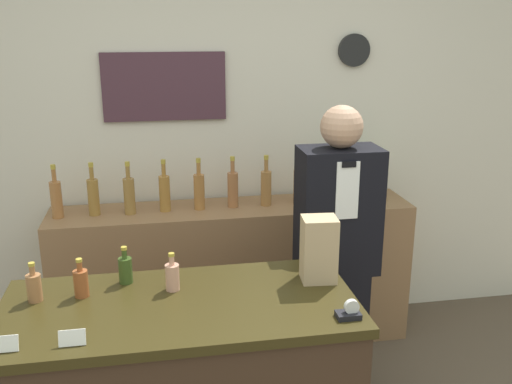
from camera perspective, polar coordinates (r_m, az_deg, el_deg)
back_wall at (r=3.61m, az=-3.96°, el=6.60°), size 5.20×0.09×2.70m
back_shelf at (r=3.63m, az=-2.24°, el=-8.27°), size 2.19×0.42×0.90m
shopkeeper at (r=3.00m, az=7.99°, el=-6.72°), size 0.40×0.25×1.60m
potted_plant at (r=3.63m, az=10.80°, el=1.95°), size 0.24×0.24×0.34m
paper_bag at (r=2.42m, az=6.31°, el=-5.71°), size 0.15×0.13×0.28m
tape_dispenser at (r=2.19m, az=9.32°, el=-11.77°), size 0.09×0.06×0.07m
price_card_left at (r=2.14m, az=-23.88°, el=-13.73°), size 0.09×0.02×0.06m
price_card_right at (r=2.09m, az=-17.92°, el=-13.71°), size 0.09×0.02×0.06m
counter_bottle_0 at (r=2.43m, az=-21.31°, el=-8.80°), size 0.06×0.06×0.16m
counter_bottle_1 at (r=2.40m, az=-17.10°, el=-8.62°), size 0.06×0.06×0.16m
counter_bottle_2 at (r=2.47m, az=-12.93°, el=-7.54°), size 0.06×0.06×0.16m
counter_bottle_3 at (r=2.38m, az=-8.37°, el=-8.32°), size 0.06×0.06×0.16m
shelf_bottle_0 at (r=3.44m, az=-19.35°, el=-0.58°), size 0.06×0.06×0.31m
shelf_bottle_1 at (r=3.42m, az=-15.95°, el=-0.34°), size 0.06×0.06×0.31m
shelf_bottle_2 at (r=3.39m, az=-12.56°, el=-0.25°), size 0.06×0.06×0.31m
shelf_bottle_3 at (r=3.41m, az=-9.13°, el=0.01°), size 0.06×0.06×0.31m
shelf_bottle_4 at (r=3.41m, az=-5.70°, el=0.18°), size 0.06×0.06×0.31m
shelf_bottle_5 at (r=3.44m, az=-2.33°, el=0.40°), size 0.06×0.06×0.31m
shelf_bottle_6 at (r=3.47m, az=1.01°, el=0.54°), size 0.06×0.06×0.31m
shelf_bottle_7 at (r=3.51m, az=4.28°, el=0.70°), size 0.06×0.06×0.31m
shelf_bottle_8 at (r=3.58m, az=7.41°, el=0.90°), size 0.06×0.06×0.31m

